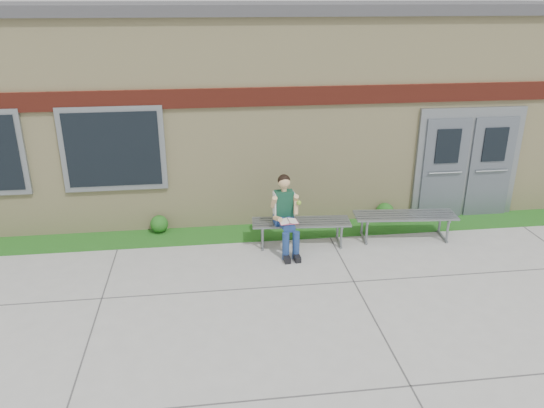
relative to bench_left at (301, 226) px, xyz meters
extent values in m
plane|color=#9E9E99|center=(-0.39, -2.00, -0.36)|extent=(80.00, 80.00, 0.00)
cube|color=#1C5516|center=(-0.39, 0.60, -0.35)|extent=(16.00, 0.80, 0.02)
cube|color=beige|center=(-0.39, 4.00, 1.64)|extent=(16.00, 6.00, 4.00)
cube|color=#3F3F42|center=(-0.39, 4.00, 3.74)|extent=(16.20, 6.20, 0.20)
cube|color=maroon|center=(-0.39, 0.97, 2.24)|extent=(16.00, 0.06, 0.35)
cube|color=slate|center=(-3.39, 0.96, 1.34)|extent=(1.90, 0.08, 1.60)
cube|color=black|center=(-3.39, 0.92, 1.34)|extent=(1.70, 0.04, 1.40)
cube|color=slate|center=(3.61, 0.96, 0.79)|extent=(2.20, 0.08, 2.30)
cube|color=#535A64|center=(3.11, 0.91, 0.69)|extent=(0.92, 0.06, 2.10)
cube|color=#535A64|center=(4.11, 0.91, 0.69)|extent=(0.92, 0.06, 2.10)
cube|color=slate|center=(0.00, 0.00, 0.09)|extent=(1.84, 0.64, 0.04)
cube|color=slate|center=(-0.72, 0.00, -0.16)|extent=(0.08, 0.50, 0.41)
cube|color=slate|center=(0.72, 0.00, -0.16)|extent=(0.08, 0.50, 0.41)
cube|color=slate|center=(2.00, 0.00, 0.12)|extent=(1.95, 0.70, 0.04)
cube|color=slate|center=(1.23, 0.00, -0.14)|extent=(0.09, 0.53, 0.44)
cube|color=slate|center=(2.77, 0.00, -0.14)|extent=(0.09, 0.53, 0.44)
cube|color=navy|center=(-0.34, -0.05, 0.19)|extent=(0.36, 0.27, 0.16)
cube|color=#0F391F|center=(-0.34, -0.07, 0.51)|extent=(0.34, 0.23, 0.47)
sphere|color=tan|center=(-0.34, -0.08, 0.92)|extent=(0.23, 0.23, 0.21)
sphere|color=black|center=(-0.34, -0.06, 0.94)|extent=(0.24, 0.24, 0.23)
cylinder|color=navy|center=(-0.41, -0.32, 0.21)|extent=(0.18, 0.44, 0.15)
cylinder|color=navy|center=(-0.23, -0.31, 0.21)|extent=(0.18, 0.44, 0.15)
cylinder|color=navy|center=(-0.37, -0.57, -0.11)|extent=(0.12, 0.12, 0.51)
cylinder|color=navy|center=(-0.19, -0.55, -0.11)|extent=(0.12, 0.12, 0.51)
cube|color=black|center=(-0.37, -0.64, -0.31)|extent=(0.12, 0.27, 0.10)
cube|color=black|center=(-0.19, -0.62, -0.31)|extent=(0.12, 0.27, 0.10)
cylinder|color=tan|center=(-0.53, -0.15, 0.57)|extent=(0.11, 0.23, 0.27)
cylinder|color=tan|center=(-0.14, -0.12, 0.57)|extent=(0.11, 0.23, 0.27)
cube|color=white|center=(-0.31, -0.44, 0.31)|extent=(0.33, 0.25, 0.02)
cube|color=#DA5174|center=(-0.31, -0.44, 0.30)|extent=(0.33, 0.26, 0.01)
sphere|color=#7DB02F|center=(-0.10, -0.26, 0.58)|extent=(0.09, 0.09, 0.09)
sphere|color=#1C5516|center=(-2.66, 0.85, -0.17)|extent=(0.34, 0.34, 0.34)
sphere|color=#1C5516|center=(1.91, 0.85, -0.16)|extent=(0.37, 0.37, 0.37)
camera|label=1|loc=(-1.69, -8.83, 4.00)|focal=35.00mm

